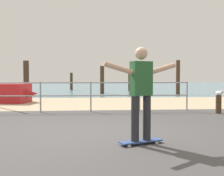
# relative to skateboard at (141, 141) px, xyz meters

# --- Properties ---
(ground_plane) EXTENTS (24.00, 10.00, 0.04)m
(ground_plane) POSITION_rel_skateboard_xyz_m (-0.54, -0.03, -0.07)
(ground_plane) COLOR #474444
(ground_plane) RESTS_ON ground
(beach_strip) EXTENTS (24.00, 6.00, 0.04)m
(beach_strip) POSITION_rel_skateboard_xyz_m (-0.54, 7.97, -0.07)
(beach_strip) COLOR tan
(beach_strip) RESTS_ON ground
(sea_surface) EXTENTS (72.00, 50.00, 0.04)m
(sea_surface) POSITION_rel_skateboard_xyz_m (-0.54, 35.97, -0.07)
(sea_surface) COLOR slate
(sea_surface) RESTS_ON ground
(railing_fence) EXTENTS (10.22, 0.05, 1.05)m
(railing_fence) POSITION_rel_skateboard_xyz_m (-2.56, 4.57, 0.63)
(railing_fence) COLOR gray
(railing_fence) RESTS_ON ground
(skateboard) EXTENTS (0.82, 0.46, 0.08)m
(skateboard) POSITION_rel_skateboard_xyz_m (0.00, 0.00, 0.00)
(skateboard) COLOR #334C8C
(skateboard) RESTS_ON ground
(skateboarder) EXTENTS (1.39, 0.57, 1.65)m
(skateboarder) POSITION_rel_skateboard_xyz_m (-0.00, 0.00, 0.95)
(skateboarder) COLOR #26262B
(skateboarder) RESTS_ON skateboard
(bollard_short) EXTENTS (0.18, 0.18, 0.62)m
(bollard_short) POSITION_rel_skateboard_xyz_m (3.31, 3.82, 0.24)
(bollard_short) COLOR #422D1E
(bollard_short) RESTS_ON ground
(seagull) EXTENTS (0.18, 0.49, 0.18)m
(seagull) POSITION_rel_skateboard_xyz_m (3.32, 3.80, 0.63)
(seagull) COLOR white
(seagull) RESTS_ON bollard_short
(groyne_post_1) EXTENTS (0.37, 0.37, 2.34)m
(groyne_post_1) POSITION_rel_skateboard_xyz_m (-5.24, 14.19, 1.10)
(groyne_post_1) COLOR #422D1E
(groyne_post_1) RESTS_ON ground
(groyne_post_2) EXTENTS (0.26, 0.26, 1.64)m
(groyne_post_2) POSITION_rel_skateboard_xyz_m (-2.62, 20.91, 0.75)
(groyne_post_2) COLOR #422D1E
(groyne_post_2) RESTS_ON ground
(groyne_post_3) EXTENTS (0.29, 0.29, 2.02)m
(groyne_post_3) POSITION_rel_skateboard_xyz_m (-0.01, 14.73, 0.94)
(groyne_post_3) COLOR #422D1E
(groyne_post_3) RESTS_ON ground
(groyne_post_4) EXTENTS (0.28, 0.28, 1.52)m
(groyne_post_4) POSITION_rel_skateboard_xyz_m (2.60, 18.76, 0.69)
(groyne_post_4) COLOR #422D1E
(groyne_post_4) RESTS_ON ground
(groyne_post_5) EXTENTS (0.27, 0.27, 2.39)m
(groyne_post_5) POSITION_rel_skateboard_xyz_m (5.22, 13.61, 1.13)
(groyne_post_5) COLOR #422D1E
(groyne_post_5) RESTS_ON ground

